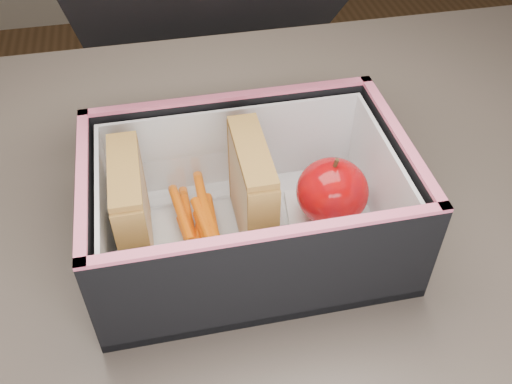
# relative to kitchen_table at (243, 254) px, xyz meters

# --- Properties ---
(kitchen_table) EXTENTS (1.20, 0.80, 0.75)m
(kitchen_table) POSITION_rel_kitchen_table_xyz_m (0.00, 0.00, 0.00)
(kitchen_table) COLOR #51443D
(kitchen_table) RESTS_ON ground
(lunch_bag) EXTENTS (0.32, 0.35, 0.27)m
(lunch_bag) POSITION_rel_kitchen_table_xyz_m (-0.00, -0.05, 0.16)
(lunch_bag) COLOR black
(lunch_bag) RESTS_ON kitchen_table
(plastic_tub) EXTENTS (0.17, 0.12, 0.07)m
(plastic_tub) POSITION_rel_kitchen_table_xyz_m (-0.06, -0.06, 0.14)
(plastic_tub) COLOR white
(plastic_tub) RESTS_ON lunch_bag
(sandwich_left) EXTENTS (0.03, 0.10, 0.11)m
(sandwich_left) POSITION_rel_kitchen_table_xyz_m (-0.12, -0.06, 0.16)
(sandwich_left) COLOR tan
(sandwich_left) RESTS_ON plastic_tub
(sandwich_right) EXTENTS (0.03, 0.11, 0.12)m
(sandwich_right) POSITION_rel_kitchen_table_xyz_m (0.00, -0.06, 0.17)
(sandwich_right) COLOR tan
(sandwich_right) RESTS_ON plastic_tub
(carrot_sticks) EXTENTS (0.05, 0.13, 0.03)m
(carrot_sticks) POSITION_rel_kitchen_table_xyz_m (-0.05, -0.05, 0.13)
(carrot_sticks) COLOR #E14611
(carrot_sticks) RESTS_ON plastic_tub
(paper_napkin) EXTENTS (0.09, 0.09, 0.01)m
(paper_napkin) POSITION_rel_kitchen_table_xyz_m (0.08, -0.06, 0.11)
(paper_napkin) COLOR white
(paper_napkin) RESTS_ON lunch_bag
(red_apple) EXTENTS (0.10, 0.10, 0.08)m
(red_apple) POSITION_rel_kitchen_table_xyz_m (0.09, -0.06, 0.15)
(red_apple) COLOR maroon
(red_apple) RESTS_ON paper_napkin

